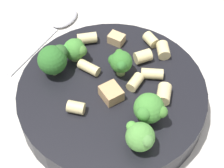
# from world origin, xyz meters

# --- Properties ---
(ground_plane) EXTENTS (2.00, 2.00, 0.00)m
(ground_plane) POSITION_xyz_m (0.00, 0.00, 0.00)
(ground_plane) COLOR beige
(pasta_bowl) EXTENTS (0.25, 0.25, 0.04)m
(pasta_bowl) POSITION_xyz_m (0.00, 0.00, 0.02)
(pasta_bowl) COLOR black
(pasta_bowl) RESTS_ON ground_plane
(broccoli_floret_0) EXTENTS (0.04, 0.04, 0.04)m
(broccoli_floret_0) POSITION_xyz_m (0.05, 0.05, 0.06)
(broccoli_floret_0) COLOR #84AD60
(broccoli_floret_0) RESTS_ON pasta_bowl
(broccoli_floret_1) EXTENTS (0.03, 0.03, 0.04)m
(broccoli_floret_1) POSITION_xyz_m (-0.03, 0.01, 0.06)
(broccoli_floret_1) COLOR #93B766
(broccoli_floret_1) RESTS_ON pasta_bowl
(broccoli_floret_2) EXTENTS (0.03, 0.04, 0.03)m
(broccoli_floret_2) POSITION_xyz_m (-0.05, -0.05, 0.06)
(broccoli_floret_2) COLOR #9EC175
(broccoli_floret_2) RESTS_ON pasta_bowl
(broccoli_floret_3) EXTENTS (0.04, 0.04, 0.04)m
(broccoli_floret_3) POSITION_xyz_m (-0.02, -0.08, 0.06)
(broccoli_floret_3) COLOR #93B766
(broccoli_floret_3) RESTS_ON pasta_bowl
(broccoli_floret_4) EXTENTS (0.03, 0.03, 0.04)m
(broccoli_floret_4) POSITION_xyz_m (0.08, 0.04, 0.06)
(broccoli_floret_4) COLOR #84AD60
(broccoli_floret_4) RESTS_ON pasta_bowl
(rigatoni_0) EXTENTS (0.03, 0.02, 0.01)m
(rigatoni_0) POSITION_xyz_m (-0.01, 0.03, 0.05)
(rigatoni_0) COLOR beige
(rigatoni_0) RESTS_ON pasta_bowl
(rigatoni_1) EXTENTS (0.03, 0.02, 0.02)m
(rigatoni_1) POSITION_xyz_m (0.01, 0.07, 0.05)
(rigatoni_1) COLOR beige
(rigatoni_1) RESTS_ON pasta_bowl
(rigatoni_2) EXTENTS (0.01, 0.03, 0.01)m
(rigatoni_2) POSITION_xyz_m (-0.02, 0.05, 0.05)
(rigatoni_2) COLOR beige
(rigatoni_2) RESTS_ON pasta_bowl
(rigatoni_3) EXTENTS (0.02, 0.03, 0.02)m
(rigatoni_3) POSITION_xyz_m (-0.08, -0.04, 0.05)
(rigatoni_3) COLOR beige
(rigatoni_3) RESTS_ON pasta_bowl
(rigatoni_4) EXTENTS (0.03, 0.02, 0.02)m
(rigatoni_4) POSITION_xyz_m (-0.07, 0.07, 0.05)
(rigatoni_4) COLOR beige
(rigatoni_4) RESTS_ON pasta_bowl
(rigatoni_5) EXTENTS (0.03, 0.03, 0.01)m
(rigatoni_5) POSITION_xyz_m (-0.03, -0.03, 0.05)
(rigatoni_5) COLOR beige
(rigatoni_5) RESTS_ON pasta_bowl
(rigatoni_6) EXTENTS (0.03, 0.02, 0.02)m
(rigatoni_6) POSITION_xyz_m (-0.09, 0.05, 0.05)
(rigatoni_6) COLOR beige
(rigatoni_6) RESTS_ON pasta_bowl
(rigatoni_7) EXTENTS (0.03, 0.03, 0.02)m
(rigatoni_7) POSITION_xyz_m (-0.05, 0.04, 0.05)
(rigatoni_7) COLOR beige
(rigatoni_7) RESTS_ON pasta_bowl
(rigatoni_8) EXTENTS (0.02, 0.02, 0.02)m
(rigatoni_8) POSITION_xyz_m (0.04, -0.04, 0.05)
(rigatoni_8) COLOR beige
(rigatoni_8) RESTS_ON pasta_bowl
(chicken_chunk_0) EXTENTS (0.04, 0.03, 0.02)m
(chicken_chunk_0) POSITION_xyz_m (0.01, 0.00, 0.05)
(chicken_chunk_0) COLOR tan
(chicken_chunk_0) RESTS_ON pasta_bowl
(chicken_chunk_1) EXTENTS (0.02, 0.03, 0.01)m
(chicken_chunk_1) POSITION_xyz_m (-0.09, 0.00, 0.05)
(chicken_chunk_1) COLOR tan
(chicken_chunk_1) RESTS_ON pasta_bowl
(spoon) EXTENTS (0.16, 0.10, 0.01)m
(spoon) POSITION_xyz_m (-0.15, -0.10, 0.00)
(spoon) COLOR silver
(spoon) RESTS_ON ground_plane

